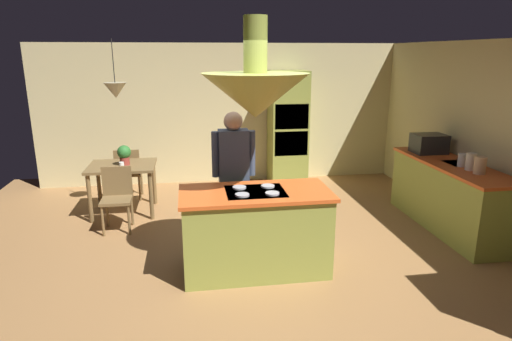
% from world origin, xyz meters
% --- Properties ---
extents(ground, '(8.16, 8.16, 0.00)m').
position_xyz_m(ground, '(0.00, 0.00, 0.00)').
color(ground, '#9E7042').
extents(wall_back, '(6.80, 0.10, 2.55)m').
position_xyz_m(wall_back, '(0.00, 3.45, 1.27)').
color(wall_back, beige).
rests_on(wall_back, ground).
extents(wall_right, '(0.10, 7.20, 2.55)m').
position_xyz_m(wall_right, '(3.25, 0.40, 1.27)').
color(wall_right, beige).
rests_on(wall_right, ground).
extents(kitchen_island, '(1.64, 0.81, 0.95)m').
position_xyz_m(kitchen_island, '(0.00, -0.20, 0.47)').
color(kitchen_island, '#939E42').
rests_on(kitchen_island, ground).
extents(counter_run_right, '(0.73, 2.19, 0.93)m').
position_xyz_m(counter_run_right, '(2.84, 0.60, 0.48)').
color(counter_run_right, '#939E42').
rests_on(counter_run_right, ground).
extents(oven_tower, '(0.66, 0.62, 2.08)m').
position_xyz_m(oven_tower, '(1.10, 3.04, 1.04)').
color(oven_tower, '#939E42').
rests_on(oven_tower, ground).
extents(dining_table, '(0.98, 0.80, 0.76)m').
position_xyz_m(dining_table, '(-1.70, 1.90, 0.65)').
color(dining_table, brown).
rests_on(dining_table, ground).
extents(person_at_island, '(0.53, 0.23, 1.71)m').
position_xyz_m(person_at_island, '(-0.16, 0.47, 0.99)').
color(person_at_island, tan).
rests_on(person_at_island, ground).
extents(range_hood, '(1.10, 1.10, 1.00)m').
position_xyz_m(range_hood, '(0.00, -0.20, 1.99)').
color(range_hood, '#939E42').
extents(pendant_light_over_table, '(0.32, 0.32, 0.82)m').
position_xyz_m(pendant_light_over_table, '(-1.70, 1.90, 1.86)').
color(pendant_light_over_table, beige).
extents(chair_facing_island, '(0.40, 0.40, 0.87)m').
position_xyz_m(chair_facing_island, '(-1.70, 1.28, 0.50)').
color(chair_facing_island, brown).
rests_on(chair_facing_island, ground).
extents(chair_by_back_wall, '(0.40, 0.40, 0.87)m').
position_xyz_m(chair_by_back_wall, '(-1.70, 2.52, 0.50)').
color(chair_by_back_wall, brown).
rests_on(chair_by_back_wall, ground).
extents(potted_plant_on_table, '(0.20, 0.20, 0.30)m').
position_xyz_m(potted_plant_on_table, '(-1.65, 1.88, 0.93)').
color(potted_plant_on_table, '#99382D').
rests_on(potted_plant_on_table, dining_table).
extents(cup_on_table, '(0.07, 0.07, 0.09)m').
position_xyz_m(cup_on_table, '(-1.67, 1.70, 0.81)').
color(cup_on_table, white).
rests_on(cup_on_table, dining_table).
extents(canister_flour, '(0.14, 0.14, 0.22)m').
position_xyz_m(canister_flour, '(2.84, 0.06, 1.04)').
color(canister_flour, '#E0B78C').
rests_on(canister_flour, counter_run_right).
extents(canister_sugar, '(0.13, 0.13, 0.22)m').
position_xyz_m(canister_sugar, '(2.84, 0.24, 1.04)').
color(canister_sugar, silver).
rests_on(canister_sugar, counter_run_right).
extents(canister_tea, '(0.11, 0.11, 0.17)m').
position_xyz_m(canister_tea, '(2.84, 0.42, 1.02)').
color(canister_tea, silver).
rests_on(canister_tea, counter_run_right).
extents(microwave_on_counter, '(0.46, 0.36, 0.28)m').
position_xyz_m(microwave_on_counter, '(2.84, 1.24, 1.07)').
color(microwave_on_counter, '#232326').
rests_on(microwave_on_counter, counter_run_right).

